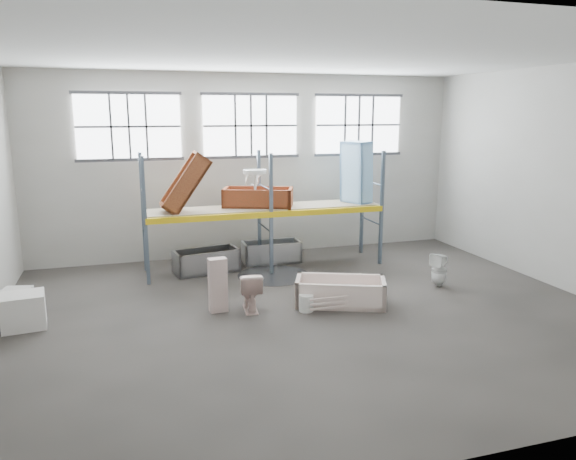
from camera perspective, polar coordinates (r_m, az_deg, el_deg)
name	(u,v)px	position (r m, az deg, el deg)	size (l,w,h in m)	color
floor	(310,315)	(11.09, 2.32, -8.93)	(12.00, 10.00, 0.10)	#4A4440
ceiling	(312,51)	(10.40, 2.57, 18.29)	(12.00, 10.00, 0.10)	silver
wall_back	(250,166)	(15.26, -3.97, 6.74)	(12.00, 0.10, 5.00)	#A09D93
wall_front	(472,254)	(6.01, 18.78, -2.37)	(12.00, 0.10, 5.00)	#B7B3A9
wall_right	(565,179)	(13.70, 27.12, 4.82)	(0.10, 10.00, 5.00)	#9F9C93
window_left	(129,127)	(14.69, -16.38, 10.38)	(2.60, 0.04, 1.60)	white
window_mid	(251,126)	(15.09, -3.93, 10.87)	(2.60, 0.04, 1.60)	white
window_right	(358,125)	(16.13, 7.40, 10.88)	(2.60, 0.04, 1.60)	white
rack_upright_la	(145,222)	(12.88, -14.75, 0.86)	(0.08, 0.08, 3.00)	slate
rack_upright_lb	(143,213)	(14.06, -14.98, 1.78)	(0.08, 0.08, 3.00)	slate
rack_upright_ma	(271,215)	(13.34, -1.78, 1.64)	(0.08, 0.08, 3.00)	slate
rack_upright_mb	(259,207)	(14.48, -3.04, 2.47)	(0.08, 0.08, 3.00)	slate
rack_upright_ra	(382,208)	(14.41, 9.81, 2.26)	(0.08, 0.08, 3.00)	slate
rack_upright_rb	(362,201)	(15.48, 7.80, 3.00)	(0.08, 0.08, 3.00)	slate
rack_beam_front	(271,215)	(13.34, -1.78, 1.64)	(6.00, 0.10, 0.14)	yellow
rack_beam_back	(259,207)	(14.48, -3.04, 2.47)	(6.00, 0.10, 0.14)	yellow
shelf_deck	(265,207)	(13.89, -2.44, 2.39)	(5.90, 1.10, 0.03)	gray
wet_patch	(274,275)	(13.51, -1.51, -4.77)	(1.80, 1.80, 0.00)	black
bathtub_beige	(340,292)	(11.51, 5.51, -6.45)	(1.86, 0.87, 0.55)	silver
cistern_spare	(355,283)	(12.09, 7.06, -5.54)	(0.37, 0.18, 0.36)	beige
sink_in_tub	(324,296)	(11.59, 3.85, -6.89)	(0.41, 0.41, 0.14)	beige
toilet_beige	(250,291)	(11.12, -4.03, -6.39)	(0.45, 0.80, 0.81)	beige
cistern_tall	(218,285)	(11.06, -7.38, -5.75)	(0.36, 0.23, 1.11)	#C9ABA4
toilet_white	(439,270)	(13.06, 15.60, -4.03)	(0.36, 0.36, 0.79)	white
steel_tub_left	(206,261)	(13.86, -8.56, -3.22)	(1.58, 0.74, 0.58)	#9C9EA2
steel_tub_right	(271,252)	(14.64, -1.76, -2.29)	(1.53, 0.72, 0.56)	#B4B9BD
rust_tub_flat	(258,198)	(13.94, -3.17, 3.42)	(1.75, 0.82, 0.49)	#953419
rust_tub_tilted	(185,183)	(13.31, -10.72, 4.87)	(1.55, 0.73, 0.44)	brown
sink_on_shelf	(255,189)	(13.57, -3.48, 4.35)	(0.59, 0.46, 0.53)	white
blue_tub_upright	(356,173)	(14.57, 7.18, 6.00)	(1.63, 0.77, 0.46)	#93CBF8
bucket	(306,303)	(11.11, 1.91, -7.66)	(0.30, 0.30, 0.34)	silver
carton_near	(23,311)	(11.38, -26.03, -7.64)	(0.76, 0.65, 0.65)	silver
carton_far	(16,300)	(12.41, -26.65, -6.59)	(0.54, 0.54, 0.45)	beige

